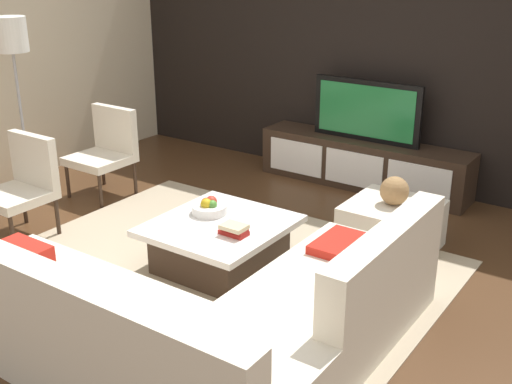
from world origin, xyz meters
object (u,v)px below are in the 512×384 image
at_px(media_console, 363,163).
at_px(floor_lamp, 12,48).
at_px(television, 367,111).
at_px(accent_chair_far, 107,147).
at_px(coffee_table, 220,244).
at_px(book_stack, 234,230).
at_px(fruit_bowl, 209,207).
at_px(accent_chair_near, 24,181).
at_px(decorative_ball, 394,191).
at_px(ottoman, 391,227).
at_px(sectional_couch, 197,319).

height_order(media_console, floor_lamp, floor_lamp).
height_order(television, accent_chair_far, television).
height_order(television, coffee_table, television).
distance_m(coffee_table, book_stack, 0.33).
bearing_deg(floor_lamp, television, 39.82).
bearing_deg(fruit_bowl, television, 82.69).
distance_m(accent_chair_near, book_stack, 2.01).
bearing_deg(television, decorative_ball, -55.28).
height_order(media_console, ottoman, media_console).
relative_size(television, book_stack, 5.53).
bearing_deg(decorative_ball, fruit_bowl, -139.84).
relative_size(sectional_couch, ottoman, 3.59).
xyz_separation_m(television, book_stack, (0.12, -2.41, -0.39)).
xyz_separation_m(accent_chair_near, decorative_ball, (2.72, 1.51, 0.03)).
distance_m(ottoman, fruit_bowl, 1.51).
distance_m(sectional_couch, decorative_ball, 2.12).
distance_m(accent_chair_near, floor_lamp, 1.36).
xyz_separation_m(media_console, book_stack, (0.12, -2.41, 0.17)).
height_order(sectional_couch, accent_chair_far, accent_chair_far).
distance_m(media_console, floor_lamp, 3.61).
bearing_deg(ottoman, media_console, 124.73).
bearing_deg(coffee_table, media_console, 87.51).
bearing_deg(accent_chair_far, decorative_ball, -2.36).
xyz_separation_m(floor_lamp, accent_chair_far, (0.57, 0.53, -0.99)).
distance_m(fruit_bowl, book_stack, 0.46).
distance_m(accent_chair_far, book_stack, 2.29).
distance_m(media_console, accent_chair_near, 3.33).
bearing_deg(decorative_ball, coffee_table, -132.05).
bearing_deg(decorative_ball, book_stack, -121.96).
xyz_separation_m(media_console, television, (0.00, 0.00, 0.56)).
relative_size(floor_lamp, ottoman, 2.51).
xyz_separation_m(television, ottoman, (0.86, -1.24, -0.61)).
bearing_deg(television, media_console, -90.00).
bearing_deg(accent_chair_near, accent_chair_far, 89.90).
height_order(accent_chair_near, floor_lamp, floor_lamp).
height_order(television, book_stack, television).
xyz_separation_m(television, sectional_couch, (0.52, -3.32, -0.53)).
bearing_deg(fruit_bowl, accent_chair_near, -160.88).
relative_size(accent_chair_near, floor_lamp, 0.49).
height_order(accent_chair_far, decorative_ball, accent_chair_far).
height_order(media_console, television, television).
relative_size(television, coffee_table, 1.13).
bearing_deg(accent_chair_near, television, 46.80).
bearing_deg(coffee_table, television, 87.51).
relative_size(ottoman, decorative_ball, 2.98).
xyz_separation_m(media_console, coffee_table, (-0.10, -2.30, -0.05)).
distance_m(decorative_ball, book_stack, 1.39).
height_order(coffee_table, ottoman, ottoman).
bearing_deg(television, accent_chair_near, -124.17).
height_order(media_console, accent_chair_near, accent_chair_near).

